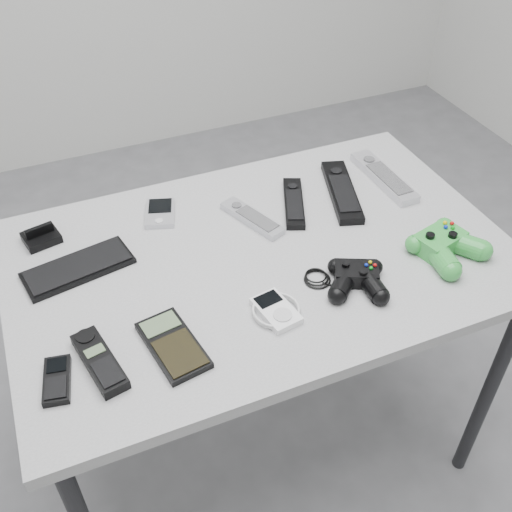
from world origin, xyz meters
name	(u,v)px	position (x,y,z in m)	size (l,w,h in m)	color
floor	(281,417)	(0.00, 0.00, 0.00)	(3.50, 3.50, 0.00)	slate
desk	(261,275)	(-0.09, -0.04, 0.66)	(1.08, 0.69, 0.72)	gray
pda_keyboard	(78,267)	(-0.46, 0.06, 0.73)	(0.23, 0.10, 0.01)	black
dock_bracket	(40,234)	(-0.52, 0.19, 0.74)	(0.07, 0.07, 0.04)	black
pda	(160,213)	(-0.25, 0.18, 0.73)	(0.07, 0.10, 0.02)	#B9B9C1
remote_silver_a	(252,218)	(-0.06, 0.08, 0.73)	(0.04, 0.17, 0.02)	#B9B9C1
remote_black_a	(294,202)	(0.06, 0.09, 0.73)	(0.04, 0.19, 0.02)	black
remote_black_b	(342,191)	(0.18, 0.09, 0.74)	(0.06, 0.25, 0.02)	black
remote_silver_b	(384,176)	(0.31, 0.10, 0.74)	(0.05, 0.24, 0.02)	silver
mobile_phone	(57,380)	(-0.55, -0.22, 0.73)	(0.05, 0.10, 0.02)	black
cordless_handset	(99,361)	(-0.47, -0.21, 0.74)	(0.05, 0.16, 0.02)	black
calculator	(173,345)	(-0.34, -0.22, 0.73)	(0.08, 0.16, 0.02)	black
mp3_player	(276,310)	(-0.13, -0.21, 0.73)	(0.10, 0.10, 0.02)	white
controller_black	(357,277)	(0.06, -0.20, 0.74)	(0.21, 0.13, 0.04)	black
controller_green	(445,244)	(0.28, -0.19, 0.75)	(0.15, 0.16, 0.05)	green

